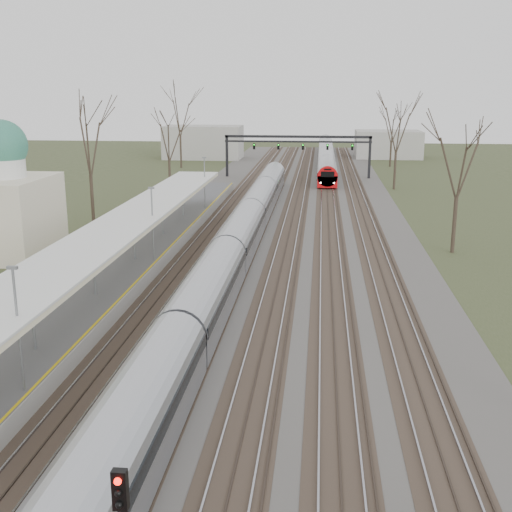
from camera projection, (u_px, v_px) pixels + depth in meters
The scene contains 8 objects.
track_bed at pixel (286, 217), 63.96m from camera, with size 24.00×160.00×0.22m.
platform at pixel (149, 254), 47.90m from camera, with size 3.50×69.00×1.00m, color #9E9B93.
canopy at pixel (129, 221), 42.69m from camera, with size 4.10×50.00×3.11m.
signal_gantry at pixel (298, 144), 91.62m from camera, with size 21.00×0.59×6.08m.
tree_west_far at pixel (88, 141), 56.89m from camera, with size 5.50×5.50×11.33m.
tree_east_far at pixel (459, 160), 48.30m from camera, with size 5.00×5.00×10.30m.
train_near at pixel (240, 234), 49.86m from camera, with size 2.62×75.21×3.05m.
train_far at pixel (326, 155), 109.81m from camera, with size 2.62×60.21×3.05m.
Camera 1 is at (3.60, -7.87, 12.39)m, focal length 45.00 mm.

